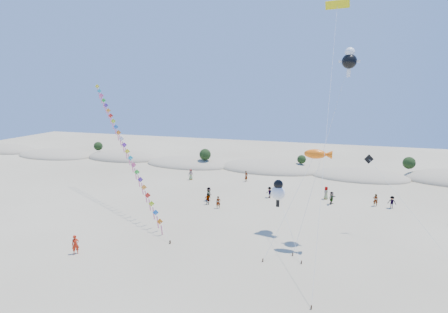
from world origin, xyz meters
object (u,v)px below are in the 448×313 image
kite_train (123,143)px  fish_kite (318,154)px  parafoil_kite (337,9)px  flyer_foreground (75,245)px

kite_train → fish_kite: kite_train is taller
fish_kite → kite_train: bearing=166.9°
parafoil_kite → flyer_foreground: parafoil_kite is taller
kite_train → parafoil_kite: size_ratio=0.86×
fish_kite → parafoil_kite: parafoil_kite is taller
fish_kite → flyer_foreground: (-21.23, -8.49, -8.31)m
kite_train → flyer_foreground: 16.37m
kite_train → parafoil_kite: bearing=0.5°
kite_train → fish_kite: bearing=-13.1°
fish_kite → parafoil_kite: 15.24m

